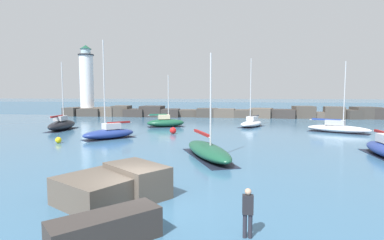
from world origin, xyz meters
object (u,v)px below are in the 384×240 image
Objects in this scene: sailboat_moored_6 at (62,125)px; person_on_rocks at (248,210)px; sailboat_moored_0 at (338,128)px; lighthouse at (87,85)px; sailboat_moored_1 at (208,150)px; sailboat_moored_3 at (251,123)px; sailboat_moored_5 at (166,122)px; sailboat_moored_2 at (109,133)px; mooring_buoy_orange_near at (58,140)px; mooring_buoy_far_side at (173,130)px.

person_on_rocks is at bearing -49.92° from sailboat_moored_6.
lighthouse is at bearing 151.40° from sailboat_moored_0.
sailboat_moored_1 is at bearing -35.60° from sailboat_moored_6.
sailboat_moored_0 is 11.56m from sailboat_moored_3.
lighthouse is at bearing 137.02° from sailboat_moored_5.
sailboat_moored_5 is (3.44, 12.37, 0.04)m from sailboat_moored_2.
sailboat_moored_5 is (-12.58, -1.57, 0.09)m from sailboat_moored_3.
sailboat_moored_2 is at bearing 42.14° from mooring_buoy_orange_near.
sailboat_moored_1 is 22.68m from sailboat_moored_3.
sailboat_moored_2 is 10.55× the size of mooring_buoy_far_side.
sailboat_moored_3 reaches higher than mooring_buoy_far_side.
sailboat_moored_1 is 25.60m from sailboat_moored_6.
mooring_buoy_far_side is (-20.31, -3.84, -0.17)m from sailboat_moored_0.
sailboat_moored_6 is at bearing 173.60° from mooring_buoy_far_side.
sailboat_moored_5 is at bearing 74.45° from sailboat_moored_2.
mooring_buoy_orange_near is at bearing 162.41° from sailboat_moored_1.
sailboat_moored_3 reaches higher than sailboat_moored_5.
sailboat_moored_1 is 4.89× the size of person_on_rocks.
sailboat_moored_0 is 8.89× the size of mooring_buoy_far_side.
sailboat_moored_2 is 11.59m from sailboat_moored_6.
mooring_buoy_far_side is at bearing -48.47° from lighthouse.
mooring_buoy_far_side is at bearing 106.45° from person_on_rocks.
sailboat_moored_5 is 34.76m from person_on_rocks.
sailboat_moored_0 is 35.91m from sailboat_moored_6.
sailboat_moored_2 is 21.24m from sailboat_moored_3.
lighthouse reaches higher than sailboat_moored_0.
sailboat_moored_6 is at bearing -176.66° from sailboat_moored_0.
lighthouse is at bearing 131.53° from mooring_buoy_far_side.
lighthouse reaches higher than sailboat_moored_6.
sailboat_moored_1 is 0.83× the size of sailboat_moored_3.
lighthouse is 15.91× the size of mooring_buoy_far_side.
person_on_rocks is (7.61, -25.76, 0.55)m from mooring_buoy_far_side.
sailboat_moored_2 reaches higher than mooring_buoy_orange_near.
mooring_buoy_orange_near is at bearing 135.11° from person_on_rocks.
sailboat_moored_6 is 9.16× the size of mooring_buoy_far_side.
sailboat_moored_3 is 26.54m from sailboat_moored_6.
lighthouse is at bearing 110.25° from sailboat_moored_6.
sailboat_moored_6 reaches higher than mooring_buoy_far_side.
sailboat_moored_2 is 5.15m from mooring_buoy_orange_near.
sailboat_moored_1 is 0.91× the size of sailboat_moored_6.
sailboat_moored_1 is 22.07m from sailboat_moored_5.
person_on_rocks is (-2.37, -34.79, 0.36)m from sailboat_moored_3.
lighthouse is 1.91× the size of sailboat_moored_1.
person_on_rocks reaches higher than mooring_buoy_far_side.
mooring_buoy_orange_near is at bearing -60.66° from sailboat_moored_6.
sailboat_moored_3 is 34.88m from person_on_rocks.
mooring_buoy_orange_near is 0.47× the size of person_on_rocks.
sailboat_moored_0 is at bearing 3.34° from sailboat_moored_6.
lighthouse is 41.15m from sailboat_moored_3.
sailboat_moored_2 is 6.18× the size of person_on_rocks.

